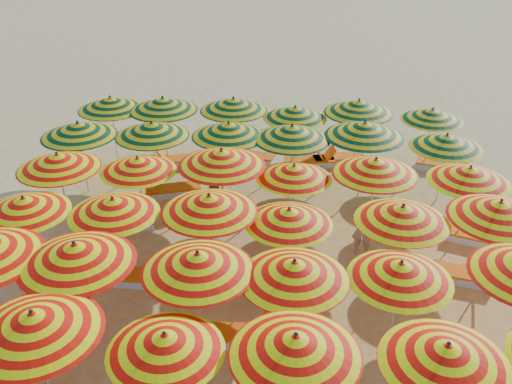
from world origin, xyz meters
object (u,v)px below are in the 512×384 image
(umbrella_1, at_px, (34,323))
(umbrella_4, at_px, (446,354))
(umbrella_15, at_px, (289,216))
(umbrella_23, at_px, (470,175))
(lounger_1, at_px, (28,328))
(umbrella_9, at_px, (294,270))
(umbrella_34, at_px, (359,107))
(beachgoer_a, at_px, (363,229))
(umbrella_26, at_px, (229,130))
(umbrella_2, at_px, (165,343))
(umbrella_14, at_px, (209,204))
(lounger_6, at_px, (121,224))
(umbrella_29, at_px, (446,141))
(lounger_4, at_px, (237,270))
(umbrella_12, at_px, (24,205))
(umbrella_35, at_px, (432,115))
(umbrella_28, at_px, (365,129))
(lounger_10, at_px, (249,156))
(umbrella_22, at_px, (375,167))
(umbrella_32, at_px, (234,104))
(umbrella_10, at_px, (401,271))
(lounger_7, at_px, (481,238))
(umbrella_17, at_px, (500,210))
(umbrella_31, at_px, (163,104))
(umbrella_21, at_px, (294,172))
(lounger_5, at_px, (459,274))
(umbrella_16, at_px, (402,214))
(lounger_13, at_px, (444,166))
(beachgoer_b, at_px, (216,209))
(umbrella_8, at_px, (198,262))
(umbrella_19, at_px, (138,165))
(umbrella_27, at_px, (292,133))
(umbrella_7, at_px, (76,254))
(lounger_12, at_px, (336,159))
(umbrella_24, at_px, (78,129))
(umbrella_33, at_px, (295,113))
(lounger_3, at_px, (144,277))
(umbrella_25, at_px, (152,129))
(umbrella_30, at_px, (111,103))
(umbrella_3, at_px, (295,345))
(umbrella_20, at_px, (222,158))
(umbrella_13, at_px, (113,206))
(lounger_9, at_px, (181,160))
(umbrella_18, at_px, (58,161))
(lounger_11, at_px, (311,161))

(umbrella_1, xyz_separation_m, umbrella_4, (6.81, -0.15, -0.14))
(umbrella_4, height_order, umbrella_15, umbrella_4)
(umbrella_23, distance_m, lounger_1, 11.26)
(umbrella_9, bearing_deg, umbrella_34, 76.92)
(beachgoer_a, bearing_deg, umbrella_26, -27.55)
(umbrella_2, bearing_deg, umbrella_14, 87.69)
(umbrella_9, relative_size, lounger_6, 1.33)
(umbrella_29, xyz_separation_m, lounger_4, (-5.77, -4.12, -1.84))
(umbrella_12, distance_m, umbrella_35, 12.72)
(umbrella_28, xyz_separation_m, lounger_10, (-3.59, 2.29, -2.06))
(umbrella_12, xyz_separation_m, umbrella_22, (8.44, 2.27, 0.15))
(umbrella_32, bearing_deg, lounger_6, -121.52)
(umbrella_10, xyz_separation_m, lounger_7, (3.01, 4.07, -1.81))
(umbrella_17, bearing_deg, lounger_4, 179.80)
(umbrella_31, bearing_deg, umbrella_21, -43.86)
(umbrella_9, xyz_separation_m, umbrella_12, (-6.35, 2.25, -0.09))
(umbrella_26, bearing_deg, lounger_5, -34.15)
(umbrella_16, bearing_deg, lounger_13, 67.74)
(lounger_13, distance_m, beachgoer_b, 8.43)
(umbrella_8, distance_m, umbrella_23, 7.75)
(umbrella_4, distance_m, umbrella_16, 4.32)
(umbrella_19, relative_size, umbrella_27, 1.05)
(umbrella_28, relative_size, lounger_7, 1.66)
(umbrella_15, height_order, lounger_6, umbrella_15)
(umbrella_7, distance_m, lounger_12, 10.88)
(umbrella_12, height_order, lounger_6, umbrella_12)
(lounger_7, bearing_deg, umbrella_24, -169.85)
(umbrella_19, height_order, umbrella_34, umbrella_34)
(umbrella_27, distance_m, beachgoer_b, 3.29)
(umbrella_24, xyz_separation_m, umbrella_29, (10.86, 0.11, -0.13))
(umbrella_19, distance_m, umbrella_34, 7.62)
(umbrella_33, relative_size, umbrella_34, 0.89)
(umbrella_4, xyz_separation_m, lounger_3, (-6.07, 4.07, -1.87))
(umbrella_8, height_order, umbrella_19, umbrella_8)
(lounger_5, bearing_deg, umbrella_35, 101.16)
(umbrella_25, xyz_separation_m, umbrella_30, (-1.89, 2.16, -0.02))
(umbrella_3, distance_m, umbrella_4, 2.42)
(umbrella_20, bearing_deg, lounger_6, -175.69)
(umbrella_13, height_order, lounger_9, umbrella_13)
(lounger_3, height_order, beachgoer_b, beachgoer_b)
(umbrella_10, bearing_deg, umbrella_34, 90.09)
(lounger_10, bearing_deg, umbrella_18, 60.95)
(lounger_7, relative_size, lounger_11, 1.02)
(umbrella_27, xyz_separation_m, lounger_1, (-5.63, -6.46, -1.99))
(umbrella_3, height_order, umbrella_20, umbrella_20)
(umbrella_15, height_order, umbrella_32, umbrella_32)
(umbrella_26, xyz_separation_m, lounger_11, (2.57, 2.03, -1.95))
(umbrella_27, bearing_deg, umbrella_31, 153.30)
(umbrella_8, relative_size, lounger_7, 1.65)
(umbrella_7, xyz_separation_m, umbrella_18, (-1.99, 4.30, -0.12))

